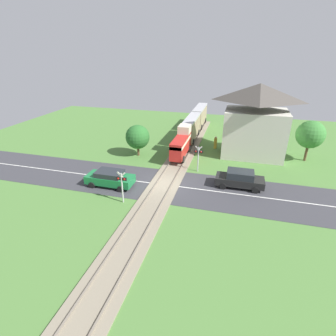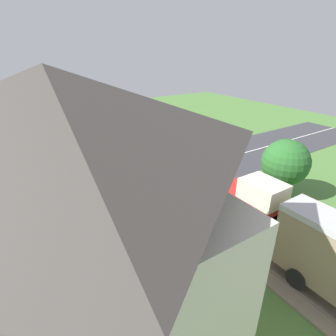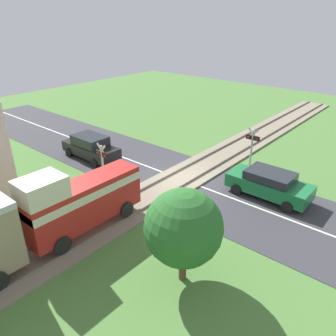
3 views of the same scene
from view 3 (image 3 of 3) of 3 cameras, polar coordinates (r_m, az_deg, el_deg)
ground_plane at (r=19.69m, az=2.33°, el=-2.00°), size 60.00×60.00×0.00m
road_surface at (r=19.68m, az=2.33°, el=-1.97°), size 48.00×6.40×0.02m
track_bed at (r=19.66m, az=2.33°, el=-1.82°), size 2.80×48.00×0.24m
car_near_crossing at (r=18.32m, az=17.19°, el=-2.60°), size 4.38×1.98×1.49m
car_far_side at (r=22.93m, az=-13.31°, el=3.64°), size 4.31×1.89×1.62m
crossing_signal_west_approach at (r=20.76m, az=14.43°, el=4.11°), size 0.90×0.18×2.78m
crossing_signal_east_approach at (r=18.09m, az=-11.35°, el=1.27°), size 0.90×0.18×2.78m
tree_roadside_hedge at (r=11.53m, az=2.71°, el=-10.35°), size 2.80×2.80×3.69m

